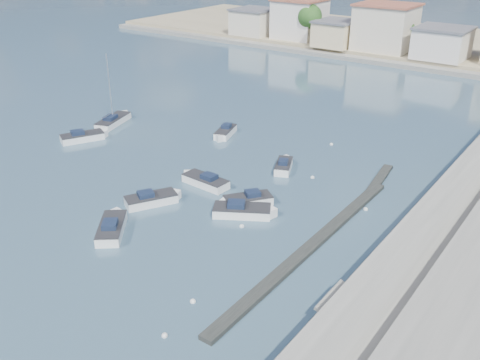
{
  "coord_description": "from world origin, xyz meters",
  "views": [
    {
      "loc": [
        23.08,
        -21.58,
        22.29
      ],
      "look_at": [
        -2.88,
        14.15,
        1.4
      ],
      "focal_mm": 40.0,
      "sensor_mm": 36.0,
      "label": 1
    }
  ],
  "objects_px": {
    "motorboat_c": "(204,181)",
    "motorboat_a": "(112,227)",
    "motorboat_f": "(284,166)",
    "sailboat": "(114,120)",
    "motorboat_h": "(245,211)",
    "motorboat_g": "(225,133)",
    "motorboat_b": "(154,199)",
    "motorboat_e": "(85,137)",
    "motorboat_d": "(245,201)"
  },
  "relations": [
    {
      "from": "motorboat_g",
      "to": "motorboat_b",
      "type": "bearing_deg",
      "value": -73.09
    },
    {
      "from": "motorboat_e",
      "to": "motorboat_a",
      "type": "bearing_deg",
      "value": -33.6
    },
    {
      "from": "motorboat_b",
      "to": "motorboat_g",
      "type": "height_order",
      "value": "same"
    },
    {
      "from": "sailboat",
      "to": "motorboat_b",
      "type": "bearing_deg",
      "value": -33.35
    },
    {
      "from": "motorboat_b",
      "to": "motorboat_g",
      "type": "bearing_deg",
      "value": 106.91
    },
    {
      "from": "motorboat_b",
      "to": "motorboat_e",
      "type": "relative_size",
      "value": 0.93
    },
    {
      "from": "motorboat_b",
      "to": "motorboat_c",
      "type": "relative_size",
      "value": 0.93
    },
    {
      "from": "motorboat_e",
      "to": "motorboat_g",
      "type": "distance_m",
      "value": 16.28
    },
    {
      "from": "motorboat_c",
      "to": "sailboat",
      "type": "xyz_separation_m",
      "value": [
        -20.36,
        7.08,
        0.04
      ]
    },
    {
      "from": "motorboat_a",
      "to": "motorboat_c",
      "type": "bearing_deg",
      "value": 87.64
    },
    {
      "from": "motorboat_d",
      "to": "motorboat_f",
      "type": "xyz_separation_m",
      "value": [
        -1.33,
        8.62,
        0.0
      ]
    },
    {
      "from": "motorboat_f",
      "to": "motorboat_h",
      "type": "height_order",
      "value": "same"
    },
    {
      "from": "motorboat_b",
      "to": "motorboat_e",
      "type": "xyz_separation_m",
      "value": [
        -17.58,
        6.64,
        0.0
      ]
    },
    {
      "from": "motorboat_f",
      "to": "motorboat_g",
      "type": "bearing_deg",
      "value": 159.04
    },
    {
      "from": "motorboat_b",
      "to": "motorboat_h",
      "type": "distance_m",
      "value": 8.42
    },
    {
      "from": "motorboat_a",
      "to": "motorboat_h",
      "type": "distance_m",
      "value": 11.1
    },
    {
      "from": "motorboat_b",
      "to": "motorboat_d",
      "type": "distance_m",
      "value": 8.17
    },
    {
      "from": "motorboat_b",
      "to": "sailboat",
      "type": "height_order",
      "value": "sailboat"
    },
    {
      "from": "motorboat_f",
      "to": "sailboat",
      "type": "bearing_deg",
      "value": -178.8
    },
    {
      "from": "motorboat_d",
      "to": "motorboat_e",
      "type": "xyz_separation_m",
      "value": [
        -24.38,
        2.1,
        0.0
      ]
    },
    {
      "from": "motorboat_f",
      "to": "motorboat_h",
      "type": "bearing_deg",
      "value": -76.65
    },
    {
      "from": "motorboat_h",
      "to": "motorboat_a",
      "type": "bearing_deg",
      "value": -130.33
    },
    {
      "from": "motorboat_e",
      "to": "motorboat_b",
      "type": "bearing_deg",
      "value": -20.7
    },
    {
      "from": "motorboat_b",
      "to": "motorboat_g",
      "type": "xyz_separation_m",
      "value": [
        -5.25,
        17.26,
        0.0
      ]
    },
    {
      "from": "motorboat_a",
      "to": "motorboat_b",
      "type": "xyz_separation_m",
      "value": [
        -0.7,
        5.51,
        -0.0
      ]
    },
    {
      "from": "motorboat_a",
      "to": "sailboat",
      "type": "distance_m",
      "value": 26.94
    },
    {
      "from": "motorboat_a",
      "to": "motorboat_h",
      "type": "height_order",
      "value": "same"
    },
    {
      "from": "motorboat_d",
      "to": "sailboat",
      "type": "xyz_separation_m",
      "value": [
        -26.0,
        8.1,
        0.04
      ]
    },
    {
      "from": "motorboat_g",
      "to": "motorboat_h",
      "type": "bearing_deg",
      "value": -47.44
    },
    {
      "from": "motorboat_b",
      "to": "motorboat_d",
      "type": "height_order",
      "value": "same"
    },
    {
      "from": "motorboat_g",
      "to": "motorboat_h",
      "type": "distance_m",
      "value": 19.42
    },
    {
      "from": "motorboat_a",
      "to": "motorboat_h",
      "type": "relative_size",
      "value": 0.93
    },
    {
      "from": "motorboat_d",
      "to": "motorboat_h",
      "type": "relative_size",
      "value": 0.85
    },
    {
      "from": "motorboat_e",
      "to": "motorboat_g",
      "type": "relative_size",
      "value": 1.14
    },
    {
      "from": "motorboat_c",
      "to": "motorboat_a",
      "type": "bearing_deg",
      "value": -92.36
    },
    {
      "from": "sailboat",
      "to": "motorboat_g",
      "type": "bearing_deg",
      "value": 18.33
    },
    {
      "from": "motorboat_c",
      "to": "motorboat_d",
      "type": "bearing_deg",
      "value": -10.29
    },
    {
      "from": "motorboat_g",
      "to": "motorboat_d",
      "type": "bearing_deg",
      "value": -46.57
    },
    {
      "from": "motorboat_e",
      "to": "motorboat_h",
      "type": "bearing_deg",
      "value": -8.24
    },
    {
      "from": "motorboat_g",
      "to": "sailboat",
      "type": "bearing_deg",
      "value": -161.67
    },
    {
      "from": "motorboat_e",
      "to": "motorboat_f",
      "type": "relative_size",
      "value": 1.29
    },
    {
      "from": "motorboat_e",
      "to": "motorboat_f",
      "type": "bearing_deg",
      "value": 15.78
    },
    {
      "from": "motorboat_a",
      "to": "motorboat_h",
      "type": "bearing_deg",
      "value": 49.67
    },
    {
      "from": "motorboat_b",
      "to": "motorboat_c",
      "type": "distance_m",
      "value": 5.68
    },
    {
      "from": "motorboat_c",
      "to": "motorboat_g",
      "type": "bearing_deg",
      "value": 118.71
    },
    {
      "from": "motorboat_d",
      "to": "motorboat_h",
      "type": "bearing_deg",
      "value": -55.37
    },
    {
      "from": "motorboat_a",
      "to": "motorboat_g",
      "type": "xyz_separation_m",
      "value": [
        -5.95,
        22.77,
        0.0
      ]
    },
    {
      "from": "motorboat_g",
      "to": "motorboat_f",
      "type": "bearing_deg",
      "value": -20.96
    },
    {
      "from": "motorboat_b",
      "to": "motorboat_f",
      "type": "relative_size",
      "value": 1.21
    },
    {
      "from": "motorboat_e",
      "to": "motorboat_d",
      "type": "bearing_deg",
      "value": -4.93
    }
  ]
}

